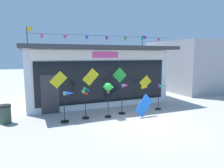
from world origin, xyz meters
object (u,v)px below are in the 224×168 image
at_px(kite_shop_building, 92,73).
at_px(wind_spinner_right, 144,92).
at_px(trash_bin, 5,114).
at_px(display_kite_on_ground, 144,105).
at_px(wind_spinner_left, 85,98).
at_px(wind_spinner_center_right, 124,95).
at_px(wind_spinner_far_right, 160,94).
at_px(wind_spinner_center_left, 108,89).
at_px(wind_spinner_far_left, 67,103).

xyz_separation_m(kite_shop_building, wind_spinner_right, (1.61, -4.21, -0.72)).
relative_size(trash_bin, display_kite_on_ground, 0.82).
xyz_separation_m(kite_shop_building, wind_spinner_left, (-1.57, -4.21, -0.78)).
bearing_deg(trash_bin, kite_shop_building, 35.08).
xyz_separation_m(wind_spinner_center_right, wind_spinner_far_right, (2.25, 0.02, -0.09)).
distance_m(kite_shop_building, display_kite_on_ground, 5.24).
height_order(wind_spinner_far_right, trash_bin, wind_spinner_far_right).
distance_m(wind_spinner_left, wind_spinner_right, 3.19).
relative_size(kite_shop_building, wind_spinner_center_left, 5.20).
distance_m(kite_shop_building, wind_spinner_far_left, 5.10).
relative_size(wind_spinner_center_left, display_kite_on_ground, 1.66).
height_order(wind_spinner_far_left, wind_spinner_right, wind_spinner_right).
relative_size(wind_spinner_center_left, wind_spinner_center_right, 1.07).
height_order(wind_spinner_right, trash_bin, wind_spinner_right).
xyz_separation_m(kite_shop_building, wind_spinner_far_right, (2.73, -4.12, -0.90)).
bearing_deg(trash_bin, wind_spinner_right, -5.68).
distance_m(wind_spinner_far_right, display_kite_on_ground, 1.78).
bearing_deg(wind_spinner_far_left, wind_spinner_far_right, 2.83).
bearing_deg(wind_spinner_left, wind_spinner_far_left, -169.56).
relative_size(wind_spinner_far_right, trash_bin, 1.68).
distance_m(wind_spinner_far_left, wind_spinner_far_right, 5.18).
xyz_separation_m(wind_spinner_left, wind_spinner_center_left, (1.07, -0.20, 0.37)).
xyz_separation_m(wind_spinner_left, wind_spinner_right, (3.19, 0.00, 0.06)).
relative_size(wind_spinner_left, wind_spinner_far_right, 1.09).
distance_m(wind_spinner_center_left, display_kite_on_ground, 1.96).
height_order(wind_spinner_center_left, wind_spinner_far_right, wind_spinner_center_left).
bearing_deg(kite_shop_building, wind_spinner_right, -69.03).
relative_size(wind_spinner_left, wind_spinner_right, 1.07).
bearing_deg(display_kite_on_ground, wind_spinner_left, 165.04).
distance_m(wind_spinner_center_left, trash_bin, 4.73).
distance_m(kite_shop_building, wind_spinner_far_right, 5.02).
distance_m(wind_spinner_left, wind_spinner_center_left, 1.15).
height_order(kite_shop_building, wind_spinner_center_left, kite_shop_building).
xyz_separation_m(wind_spinner_far_left, display_kite_on_ground, (3.64, -0.58, -0.34)).
bearing_deg(display_kite_on_ground, wind_spinner_center_left, 162.33).
relative_size(kite_shop_building, wind_spinner_far_left, 6.23).
xyz_separation_m(kite_shop_building, wind_spinner_center_right, (0.48, -4.14, -0.82)).
bearing_deg(wind_spinner_far_right, kite_shop_building, 123.49).
distance_m(wind_spinner_left, wind_spinner_far_right, 4.30).
xyz_separation_m(wind_spinner_far_left, wind_spinner_far_right, (5.18, 0.26, -0.01)).
relative_size(wind_spinner_left, wind_spinner_center_right, 0.98).
xyz_separation_m(wind_spinner_far_right, trash_bin, (-7.78, 0.57, -0.45)).
distance_m(wind_spinner_right, trash_bin, 6.73).
distance_m(wind_spinner_center_right, wind_spinner_far_right, 2.25).
xyz_separation_m(wind_spinner_far_left, wind_spinner_center_left, (1.95, -0.04, 0.49)).
bearing_deg(wind_spinner_center_right, wind_spinner_right, -3.77).
xyz_separation_m(wind_spinner_left, trash_bin, (-3.48, 0.66, -0.58)).
distance_m(wind_spinner_far_left, wind_spinner_center_right, 2.94).
xyz_separation_m(wind_spinner_far_left, wind_spinner_right, (4.07, 0.16, 0.17)).
height_order(wind_spinner_far_left, trash_bin, wind_spinner_far_left).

